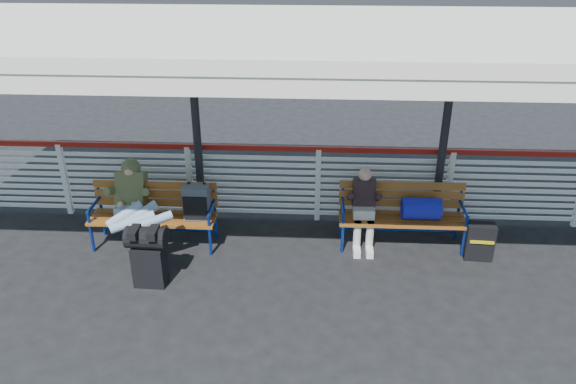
# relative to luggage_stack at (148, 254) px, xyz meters

# --- Properties ---
(ground) EXTENTS (60.00, 60.00, 0.00)m
(ground) POSITION_rel_luggage_stack_xyz_m (2.15, -0.02, -0.46)
(ground) COLOR black
(ground) RESTS_ON ground
(fence) EXTENTS (12.08, 0.08, 1.24)m
(fence) POSITION_rel_luggage_stack_xyz_m (2.15, 1.88, 0.20)
(fence) COLOR silver
(fence) RESTS_ON ground
(canopy) EXTENTS (12.60, 3.60, 3.16)m
(canopy) POSITION_rel_luggage_stack_xyz_m (2.15, 0.85, 2.58)
(canopy) COLOR silver
(canopy) RESTS_ON ground
(luggage_stack) EXTENTS (0.52, 0.30, 0.84)m
(luggage_stack) POSITION_rel_luggage_stack_xyz_m (0.00, 0.00, 0.00)
(luggage_stack) COLOR black
(luggage_stack) RESTS_ON ground
(bench_left) EXTENTS (1.80, 0.56, 0.97)m
(bench_left) POSITION_rel_luggage_stack_xyz_m (0.04, 1.03, 0.15)
(bench_left) COLOR #934E1C
(bench_left) RESTS_ON ground
(bench_right) EXTENTS (1.80, 0.56, 0.92)m
(bench_right) POSITION_rel_luggage_stack_xyz_m (3.47, 1.18, 0.12)
(bench_right) COLOR #934E1C
(bench_right) RESTS_ON ground
(traveler_man) EXTENTS (0.94, 1.64, 0.77)m
(traveler_man) POSITION_rel_luggage_stack_xyz_m (-0.35, 0.69, 0.25)
(traveler_man) COLOR #889CB7
(traveler_man) RESTS_ON ground
(companion_person) EXTENTS (0.32, 0.66, 1.15)m
(companion_person) POSITION_rel_luggage_stack_xyz_m (2.81, 1.17, 0.14)
(companion_person) COLOR beige
(companion_person) RESTS_ON ground
(suitcase_side) EXTENTS (0.40, 0.25, 0.54)m
(suitcase_side) POSITION_rel_luggage_stack_xyz_m (4.41, 0.87, -0.19)
(suitcase_side) COLOR black
(suitcase_side) RESTS_ON ground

